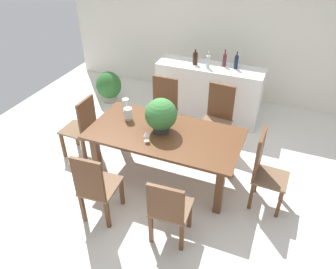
% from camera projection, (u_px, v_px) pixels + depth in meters
% --- Properties ---
extents(ground_plane, '(7.04, 7.04, 0.00)m').
position_uv_depth(ground_plane, '(171.00, 167.00, 4.92)').
color(ground_plane, silver).
extents(back_wall, '(6.40, 0.10, 2.60)m').
position_uv_depth(back_wall, '(222.00, 31.00, 6.16)').
color(back_wall, silver).
rests_on(back_wall, ground).
extents(dining_table, '(2.03, 1.02, 0.76)m').
position_uv_depth(dining_table, '(165.00, 140.00, 4.38)').
color(dining_table, brown).
rests_on(dining_table, ground).
extents(chair_head_end, '(0.47, 0.42, 1.01)m').
position_uv_depth(chair_head_end, '(83.00, 126.00, 4.85)').
color(chair_head_end, brown).
rests_on(chair_head_end, ground).
extents(chair_far_left, '(0.47, 0.45, 1.00)m').
position_uv_depth(chair_far_left, '(163.00, 105.00, 5.36)').
color(chair_far_left, brown).
rests_on(chair_far_left, ground).
extents(chair_near_left, '(0.44, 0.50, 1.02)m').
position_uv_depth(chair_near_left, '(95.00, 186.00, 3.79)').
color(chair_near_left, brown).
rests_on(chair_near_left, ground).
extents(chair_far_right, '(0.48, 0.51, 1.04)m').
position_uv_depth(chair_far_right, '(218.00, 115.00, 5.07)').
color(chair_far_right, brown).
rests_on(chair_far_right, ground).
extents(chair_foot_end, '(0.43, 0.42, 1.06)m').
position_uv_depth(chair_foot_end, '(264.00, 168.00, 4.02)').
color(chair_foot_end, brown).
rests_on(chair_foot_end, ground).
extents(chair_near_right, '(0.46, 0.45, 0.92)m').
position_uv_depth(chair_near_right, '(168.00, 209.00, 3.54)').
color(chair_near_right, brown).
rests_on(chair_near_right, ground).
extents(flower_centerpiece, '(0.42, 0.42, 0.47)m').
position_uv_depth(flower_centerpiece, '(161.00, 115.00, 4.22)').
color(flower_centerpiece, '#333338').
rests_on(flower_centerpiece, dining_table).
extents(crystal_vase_left, '(0.10, 0.10, 0.21)m').
position_uv_depth(crystal_vase_left, '(126.00, 104.00, 4.71)').
color(crystal_vase_left, silver).
rests_on(crystal_vase_left, dining_table).
extents(crystal_vase_center_near, '(0.12, 0.12, 0.18)m').
position_uv_depth(crystal_vase_center_near, '(128.00, 113.00, 4.53)').
color(crystal_vase_center_near, silver).
rests_on(crystal_vase_center_near, dining_table).
extents(wine_glass, '(0.07, 0.07, 0.15)m').
position_uv_depth(wine_glass, '(146.00, 134.00, 4.10)').
color(wine_glass, silver).
rests_on(wine_glass, dining_table).
extents(kitchen_counter, '(1.84, 0.52, 1.00)m').
position_uv_depth(kitchen_counter, '(208.00, 92.00, 5.84)').
color(kitchen_counter, silver).
rests_on(kitchen_counter, ground).
extents(wine_bottle_green, '(0.07, 0.07, 0.29)m').
position_uv_depth(wine_bottle_green, '(236.00, 62.00, 5.40)').
color(wine_bottle_green, '#0F1E38').
rests_on(wine_bottle_green, kitchen_counter).
extents(wine_bottle_clear, '(0.06, 0.06, 0.29)m').
position_uv_depth(wine_bottle_clear, '(225.00, 60.00, 5.50)').
color(wine_bottle_clear, '#511E28').
rests_on(wine_bottle_clear, kitchen_counter).
extents(wine_bottle_dark, '(0.08, 0.08, 0.26)m').
position_uv_depth(wine_bottle_dark, '(195.00, 58.00, 5.56)').
color(wine_bottle_dark, black).
rests_on(wine_bottle_dark, kitchen_counter).
extents(wine_bottle_amber, '(0.07, 0.07, 0.28)m').
position_uv_depth(wine_bottle_amber, '(208.00, 62.00, 5.44)').
color(wine_bottle_amber, '#B2BFB7').
rests_on(wine_bottle_amber, kitchen_counter).
extents(potted_plant_floor, '(0.49, 0.49, 0.62)m').
position_uv_depth(potted_plant_floor, '(109.00, 86.00, 6.43)').
color(potted_plant_floor, '#9E9384').
rests_on(potted_plant_floor, ground).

